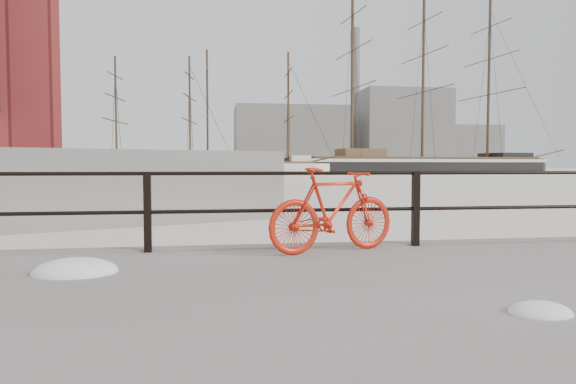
{
  "coord_description": "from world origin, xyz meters",
  "views": [
    {
      "loc": [
        -2.71,
        -6.68,
        1.43
      ],
      "look_at": [
        -1.49,
        1.5,
        1.0
      ],
      "focal_mm": 32.0,
      "sensor_mm": 36.0,
      "label": 1
    }
  ],
  "objects_px": {
    "schooner_mid": "(249,175)",
    "schooner_left": "(154,175)",
    "bicycle": "(333,210)",
    "barque_black": "(422,172)"
  },
  "relations": [
    {
      "from": "schooner_mid",
      "to": "schooner_left",
      "type": "xyz_separation_m",
      "value": [
        -13.83,
        -1.14,
        0.0
      ]
    },
    {
      "from": "bicycle",
      "to": "schooner_left",
      "type": "relative_size",
      "value": 0.07
    },
    {
      "from": "bicycle",
      "to": "schooner_left",
      "type": "height_order",
      "value": "schooner_left"
    },
    {
      "from": "barque_black",
      "to": "schooner_left",
      "type": "height_order",
      "value": "barque_black"
    },
    {
      "from": "schooner_mid",
      "to": "schooner_left",
      "type": "distance_m",
      "value": 13.88
    },
    {
      "from": "bicycle",
      "to": "schooner_left",
      "type": "distance_m",
      "value": 70.92
    },
    {
      "from": "bicycle",
      "to": "barque_black",
      "type": "relative_size",
      "value": 0.03
    },
    {
      "from": "bicycle",
      "to": "schooner_left",
      "type": "xyz_separation_m",
      "value": [
        -9.79,
        70.23,
        -0.88
      ]
    },
    {
      "from": "barque_black",
      "to": "schooner_left",
      "type": "distance_m",
      "value": 53.11
    },
    {
      "from": "bicycle",
      "to": "schooner_mid",
      "type": "distance_m",
      "value": 71.49
    }
  ]
}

